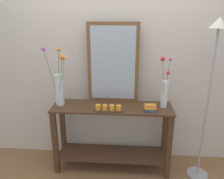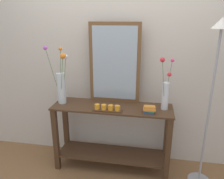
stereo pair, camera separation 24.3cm
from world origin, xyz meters
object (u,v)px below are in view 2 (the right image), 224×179
at_px(console_table, 112,132).
at_px(mirror_leaning, 114,64).
at_px(floor_lamp, 214,80).
at_px(tall_vase_left, 61,84).
at_px(vase_right, 165,92).
at_px(book_stack, 149,109).
at_px(candle_tray, 107,108).

bearing_deg(console_table, mirror_leaning, 91.47).
relative_size(console_table, mirror_leaning, 1.48).
height_order(mirror_leaning, floor_lamp, floor_lamp).
relative_size(mirror_leaning, floor_lamp, 0.52).
relative_size(tall_vase_left, floor_lamp, 0.38).
xyz_separation_m(tall_vase_left, floor_lamp, (1.60, -0.09, 0.16)).
distance_m(vase_right, floor_lamp, 0.49).
distance_m(console_table, book_stack, 0.56).
height_order(candle_tray, book_stack, book_stack).
xyz_separation_m(tall_vase_left, book_stack, (1.00, -0.10, -0.20)).
bearing_deg(tall_vase_left, console_table, 0.26).
distance_m(candle_tray, floor_lamp, 1.10).
relative_size(console_table, candle_tray, 4.26).
bearing_deg(mirror_leaning, tall_vase_left, -163.89).
bearing_deg(book_stack, tall_vase_left, 174.50).
distance_m(tall_vase_left, candle_tray, 0.61).
xyz_separation_m(vase_right, book_stack, (-0.16, -0.13, -0.16)).
xyz_separation_m(console_table, book_stack, (0.42, -0.10, 0.36)).
distance_m(console_table, vase_right, 0.78).
distance_m(book_stack, floor_lamp, 0.69).
relative_size(mirror_leaning, tall_vase_left, 1.36).
distance_m(tall_vase_left, vase_right, 1.16).
bearing_deg(floor_lamp, mirror_leaning, 165.85).
relative_size(mirror_leaning, candle_tray, 2.87).
xyz_separation_m(console_table, tall_vase_left, (-0.59, -0.00, 0.56)).
bearing_deg(floor_lamp, candle_tray, -177.92).
distance_m(tall_vase_left, book_stack, 1.03).
height_order(console_table, mirror_leaning, mirror_leaning).
xyz_separation_m(console_table, vase_right, (0.58, 0.03, 0.52)).
bearing_deg(candle_tray, book_stack, 3.56).
distance_m(mirror_leaning, candle_tray, 0.52).
bearing_deg(console_table, tall_vase_left, -179.74).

